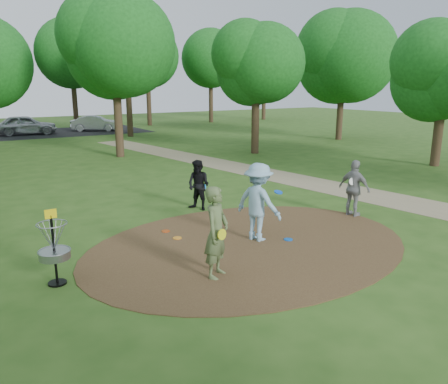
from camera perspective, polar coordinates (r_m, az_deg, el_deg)
ground at (r=10.87m, az=3.43°, el=-6.92°), size 100.00×100.00×0.00m
dirt_clearing at (r=10.86m, az=3.43°, el=-6.87°), size 8.40×8.40×0.02m
footpath at (r=16.58m, az=17.73°, el=-0.24°), size 7.55×39.89×0.01m
parking_lot at (r=39.22m, az=-20.76°, el=7.30°), size 14.00×8.00×0.01m
player_observer_with_disc at (r=8.82m, az=-0.98°, el=-5.31°), size 0.83×0.78×1.90m
player_throwing_with_disc at (r=10.93m, az=4.50°, el=-1.35°), size 1.34×1.45×1.98m
player_walking_with_disc at (r=13.67m, az=-3.34°, el=0.89°), size 0.88×0.96×1.58m
player_waiting_with_disc at (r=13.53m, az=16.65°, el=0.45°), size 0.59×1.06×1.70m
disc_ground_cyan at (r=11.40m, az=-1.38°, el=-5.74°), size 0.22×0.22×0.02m
disc_ground_blue at (r=11.25m, az=8.39°, el=-6.15°), size 0.22×0.22×0.02m
disc_ground_red at (r=11.86m, az=-7.62°, el=-5.08°), size 0.22×0.22×0.02m
car_left at (r=38.22m, az=-24.49°, el=7.98°), size 4.76×2.38×1.56m
car_right at (r=39.32m, az=-16.44°, el=8.60°), size 4.20×3.03×1.32m
disc_ground_orange at (r=11.30m, az=-6.13°, el=-5.99°), size 0.22×0.22×0.02m
disc_golf_basket at (r=9.13m, az=-21.39°, el=-6.14°), size 0.63×0.63×1.54m
tree_ring at (r=19.95m, az=-6.50°, el=17.63°), size 37.59×45.14×8.88m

